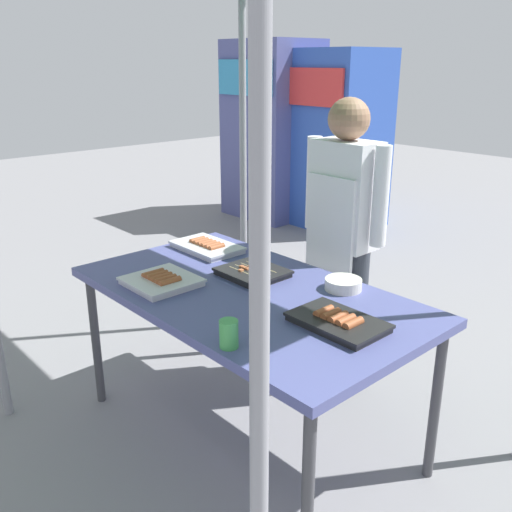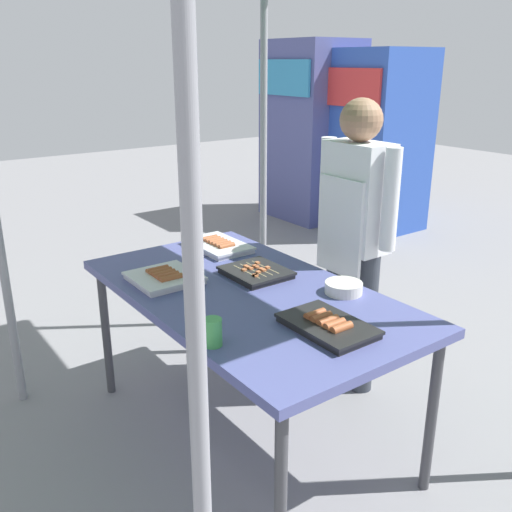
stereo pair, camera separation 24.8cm
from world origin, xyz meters
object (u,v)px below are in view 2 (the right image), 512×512
tray_pork_links (164,277)px  tray_spring_rolls (218,245)px  drink_cup_near_edge (213,332)px  neighbor_stall_left (369,140)px  vendor_woman (355,225)px  tray_grilled_sausages (328,325)px  condiment_bowl (344,288)px  tray_meat_skewers (256,272)px  stall_table (247,301)px  neighbor_stall_right (311,131)px

tray_pork_links → tray_spring_rolls: bearing=119.6°
drink_cup_near_edge → neighbor_stall_left: neighbor_stall_left is taller
vendor_woman → tray_pork_links: bearing=76.2°
tray_grilled_sausages → condiment_bowl: 0.38m
tray_meat_skewers → neighbor_stall_left: (-2.14, 3.03, 0.15)m
stall_table → drink_cup_near_edge: 0.53m
tray_pork_links → vendor_woman: bearing=76.2°
tray_spring_rolls → drink_cup_near_edge: size_ratio=3.69×
tray_meat_skewers → tray_pork_links: size_ratio=0.98×
tray_spring_rolls → neighbor_stall_left: neighbor_stall_left is taller
tray_meat_skewers → tray_pork_links: (-0.19, -0.38, 0.00)m
condiment_bowl → neighbor_stall_right: (-3.20, 2.62, 0.19)m
neighbor_stall_right → drink_cup_near_edge: bearing=-45.6°
stall_table → tray_meat_skewers: size_ratio=5.44×
tray_spring_rolls → drink_cup_near_edge: drink_cup_near_edge is taller
tray_grilled_sausages → neighbor_stall_left: 4.19m
condiment_bowl → neighbor_stall_right: 4.14m
condiment_bowl → drink_cup_near_edge: (0.07, -0.72, 0.03)m
condiment_bowl → vendor_woman: bearing=130.3°
tray_pork_links → vendor_woman: 1.01m
tray_spring_rolls → condiment_bowl: 0.85m
vendor_woman → neighbor_stall_left: neighbor_stall_left is taller
neighbor_stall_right → condiment_bowl: bearing=-39.3°
tray_pork_links → drink_cup_near_edge: (0.66, -0.15, 0.03)m
tray_grilled_sausages → drink_cup_near_edge: bearing=-110.2°
neighbor_stall_right → tray_grilled_sausages: bearing=-40.5°
neighbor_stall_left → tray_grilled_sausages: bearing=-48.8°
stall_table → tray_meat_skewers: 0.19m
drink_cup_near_edge → tray_pork_links: bearing=167.3°
tray_spring_rolls → drink_cup_near_edge: (0.92, -0.60, 0.03)m
vendor_woman → neighbor_stall_left: 3.28m
tray_pork_links → neighbor_stall_left: 3.94m
vendor_woman → neighbor_stall_left: (-2.19, 2.44, 0.01)m
tray_grilled_sausages → drink_cup_near_edge: (-0.15, -0.41, 0.03)m
drink_cup_near_edge → neighbor_stall_right: neighbor_stall_right is taller
stall_table → tray_meat_skewers: tray_meat_skewers is taller
stall_table → condiment_bowl: bearing=49.7°
drink_cup_near_edge → tray_meat_skewers: bearing=131.3°
tray_grilled_sausages → neighbor_stall_left: size_ratio=0.20×
tray_spring_rolls → vendor_woman: size_ratio=0.25×
tray_meat_skewers → vendor_woman: vendor_woman is taller
neighbor_stall_right → neighbor_stall_left: bearing=19.2°
condiment_bowl → neighbor_stall_left: neighbor_stall_left is taller
neighbor_stall_left → neighbor_stall_right: neighbor_stall_right is taller
tray_spring_rolls → condiment_bowl: size_ratio=2.32×
stall_table → tray_pork_links: 0.40m
tray_meat_skewers → tray_spring_rolls: (-0.45, 0.07, 0.00)m
tray_spring_rolls → neighbor_stall_left: (-1.69, 2.96, 0.15)m
tray_spring_rolls → neighbor_stall_right: bearing=130.8°
tray_meat_skewers → drink_cup_near_edge: (0.47, -0.53, 0.03)m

